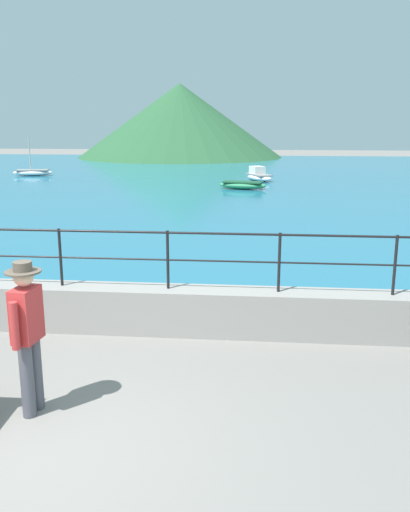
# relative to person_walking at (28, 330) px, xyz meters

# --- Properties ---
(ground_plane) EXTENTS (120.00, 120.00, 0.00)m
(ground_plane) POSITION_rel_person_walking_xyz_m (0.29, -0.64, -0.98)
(ground_plane) COLOR slate
(promenade_wall) EXTENTS (20.00, 0.56, 0.70)m
(promenade_wall) POSITION_rel_person_walking_xyz_m (0.29, 2.56, -0.63)
(promenade_wall) COLOR gray
(promenade_wall) RESTS_ON ground
(railing) EXTENTS (18.44, 0.04, 0.90)m
(railing) POSITION_rel_person_walking_xyz_m (0.29, 2.56, 0.34)
(railing) COLOR black
(railing) RESTS_ON promenade_wall
(lake_water) EXTENTS (64.00, 44.32, 0.06)m
(lake_water) POSITION_rel_person_walking_xyz_m (0.29, 25.20, -0.95)
(lake_water) COLOR #236B89
(lake_water) RESTS_ON ground
(hill_main) EXTENTS (18.54, 18.54, 6.50)m
(hill_main) POSITION_rel_person_walking_xyz_m (-4.65, 44.93, 2.27)
(hill_main) COLOR #285633
(hill_main) RESTS_ON ground
(person_walking) EXTENTS (0.38, 0.57, 1.75)m
(person_walking) POSITION_rel_person_walking_xyz_m (0.00, 0.00, 0.00)
(person_walking) COLOR #4C4C56
(person_walking) RESTS_ON ground
(boat_1) EXTENTS (2.42, 1.28, 2.35)m
(boat_1) POSITION_rel_person_walking_xyz_m (-10.87, 26.23, -0.71)
(boat_1) COLOR white
(boat_1) RESTS_ON lake_water
(boat_2) EXTENTS (2.44, 1.40, 0.36)m
(boat_2) POSITION_rel_person_walking_xyz_m (1.74, 20.78, -0.72)
(boat_2) COLOR #338C59
(boat_2) RESTS_ON lake_water
(boat_3) EXTENTS (1.83, 2.46, 0.76)m
(boat_3) POSITION_rel_person_walking_xyz_m (2.49, 24.69, -0.65)
(boat_3) COLOR white
(boat_3) RESTS_ON lake_water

